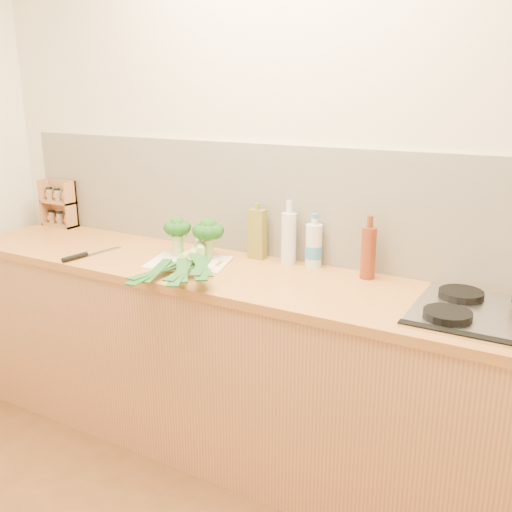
% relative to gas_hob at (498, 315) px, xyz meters
% --- Properties ---
extents(room_shell, '(3.50, 3.50, 3.50)m').
position_rel_gas_hob_xyz_m(room_shell, '(-1.02, 0.29, 0.26)').
color(room_shell, beige).
rests_on(room_shell, ground).
extents(counter, '(3.20, 0.62, 0.90)m').
position_rel_gas_hob_xyz_m(counter, '(-1.02, 0.00, -0.46)').
color(counter, '#BA814D').
rests_on(counter, ground).
extents(gas_hob, '(0.58, 0.50, 0.04)m').
position_rel_gas_hob_xyz_m(gas_hob, '(0.00, 0.00, 0.00)').
color(gas_hob, silver).
rests_on(gas_hob, counter).
extents(chopping_board, '(0.42, 0.36, 0.01)m').
position_rel_gas_hob_xyz_m(chopping_board, '(-1.35, -0.01, -0.01)').
color(chopping_board, white).
rests_on(chopping_board, counter).
extents(broccoli_left, '(0.13, 0.13, 0.19)m').
position_rel_gas_hob_xyz_m(broccoli_left, '(-1.45, 0.05, 0.13)').
color(broccoli_left, '#93B96C').
rests_on(broccoli_left, chopping_board).
extents(broccoli_right, '(0.15, 0.15, 0.19)m').
position_rel_gas_hob_xyz_m(broccoli_right, '(-1.30, 0.09, 0.13)').
color(broccoli_right, '#93B96C').
rests_on(broccoli_right, chopping_board).
extents(leek_front, '(0.14, 0.69, 0.04)m').
position_rel_gas_hob_xyz_m(leek_front, '(-1.36, -0.04, 0.02)').
color(leek_front, white).
rests_on(leek_front, chopping_board).
extents(leek_mid, '(0.35, 0.66, 0.04)m').
position_rel_gas_hob_xyz_m(leek_mid, '(-1.31, -0.03, 0.04)').
color(leek_mid, white).
rests_on(leek_mid, chopping_board).
extents(leek_back, '(0.41, 0.55, 0.04)m').
position_rel_gas_hob_xyz_m(leek_back, '(-1.26, -0.03, 0.06)').
color(leek_back, white).
rests_on(leek_back, chopping_board).
extents(chefs_knife, '(0.07, 0.34, 0.02)m').
position_rel_gas_hob_xyz_m(chefs_knife, '(-1.85, -0.18, -0.00)').
color(chefs_knife, silver).
rests_on(chefs_knife, counter).
extents(spice_rack, '(0.23, 0.09, 0.27)m').
position_rel_gas_hob_xyz_m(spice_rack, '(-2.47, 0.25, 0.10)').
color(spice_rack, '#9D6C43').
rests_on(spice_rack, counter).
extents(oil_tin, '(0.08, 0.05, 0.27)m').
position_rel_gas_hob_xyz_m(oil_tin, '(-1.12, 0.23, 0.11)').
color(oil_tin, olive).
rests_on(oil_tin, counter).
extents(glass_bottle, '(0.07, 0.07, 0.30)m').
position_rel_gas_hob_xyz_m(glass_bottle, '(-0.95, 0.23, 0.11)').
color(glass_bottle, silver).
rests_on(glass_bottle, counter).
extents(amber_bottle, '(0.06, 0.06, 0.28)m').
position_rel_gas_hob_xyz_m(amber_bottle, '(-0.55, 0.20, 0.10)').
color(amber_bottle, maroon).
rests_on(amber_bottle, counter).
extents(water_bottle, '(0.08, 0.08, 0.23)m').
position_rel_gas_hob_xyz_m(water_bottle, '(-0.83, 0.24, 0.08)').
color(water_bottle, silver).
rests_on(water_bottle, counter).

